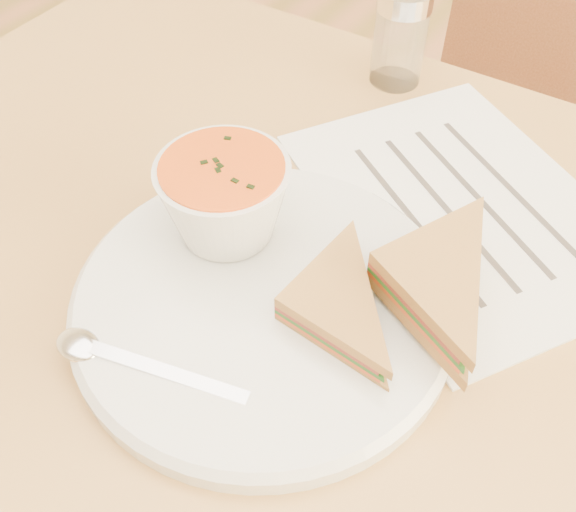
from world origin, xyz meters
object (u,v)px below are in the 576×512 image
Objects in this scene: dining_table at (296,449)px; soup_bowl at (225,203)px; condiment_shaker at (400,37)px; plate at (264,302)px; chair_far at (472,237)px.

soup_bowl reaches higher than dining_table.
soup_bowl is 0.31m from condiment_shaker.
dining_table is at bearing 19.48° from soup_bowl.
plate is 2.82× the size of soup_bowl.
dining_table is at bearing 88.34° from chair_far.
soup_bowl is at bearing -91.32° from condiment_shaker.
chair_far is 2.63× the size of plate.
condiment_shaker is (0.01, 0.31, -0.00)m from soup_bowl.
dining_table is 9.46× the size of condiment_shaker.
chair_far reaches higher than plate.
condiment_shaker is (-0.11, -0.17, 0.41)m from chair_far.
chair_far is at bearing 83.00° from dining_table.
condiment_shaker is at bearing 88.68° from soup_bowl.
chair_far reaches higher than dining_table.
dining_table is 1.26× the size of chair_far.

